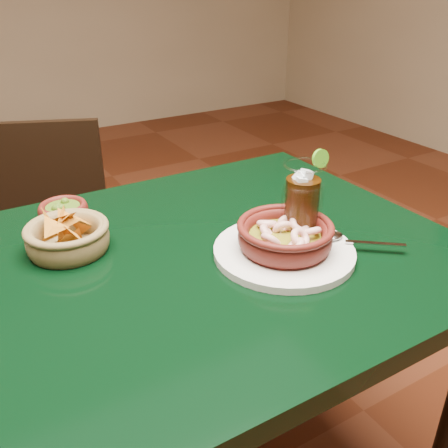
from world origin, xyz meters
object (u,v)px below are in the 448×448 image
shrimp_plate (285,240)px  cola_drink (302,206)px  chip_basket (68,237)px  dining_table (157,309)px  dining_chair (49,249)px

shrimp_plate → cola_drink: cola_drink is taller
shrimp_plate → chip_basket: chip_basket is taller
dining_table → shrimp_plate: 0.28m
dining_chair → cola_drink: cola_drink is taller
dining_table → cola_drink: size_ratio=6.29×
dining_table → shrimp_plate: bearing=-21.4°
cola_drink → dining_chair: bearing=115.1°
dining_chair → chip_basket: (-0.05, -0.56, 0.32)m
dining_chair → chip_basket: bearing=-94.8°
dining_table → chip_basket: bearing=130.3°
dining_chair → cola_drink: size_ratio=4.39×
shrimp_plate → chip_basket: (-0.35, 0.23, -0.00)m
dining_chair → chip_basket: size_ratio=4.33×
cola_drink → shrimp_plate: bearing=-157.0°
shrimp_plate → cola_drink: (0.05, 0.02, 0.05)m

